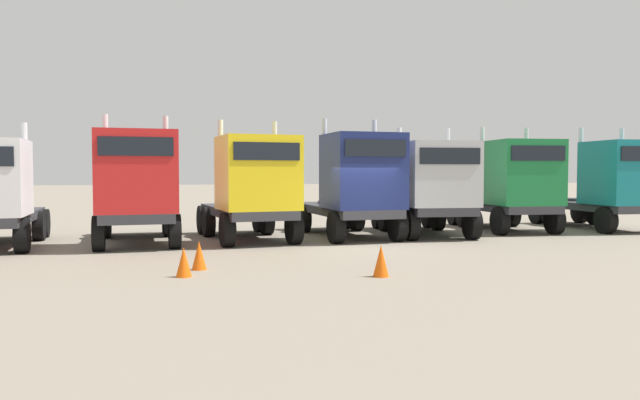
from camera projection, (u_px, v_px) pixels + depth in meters
ground at (367, 247)px, 19.27m from camera, size 200.00×200.00×0.00m
semi_truck_red at (137, 186)px, 19.51m from camera, size 2.77×6.23×4.22m
semi_truck_yellow at (253, 187)px, 20.51m from camera, size 3.10×5.91×4.12m
semi_truck_navy at (355, 185)px, 21.53m from camera, size 2.81×6.43×4.25m
semi_truck_silver at (431, 186)px, 22.30m from camera, size 3.09×6.07×4.01m
semi_truck_green at (514, 184)px, 24.04m from camera, size 3.05×5.98×4.16m
semi_truck_teal at (612, 184)px, 24.60m from camera, size 2.83×6.09×4.16m
traffic_cone_near at (184, 262)px, 13.75m from camera, size 0.36×0.36×0.67m
traffic_cone_mid at (381, 261)px, 13.78m from camera, size 0.36×0.36×0.72m
traffic_cone_far at (199, 255)px, 14.76m from camera, size 0.36×0.36×0.70m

